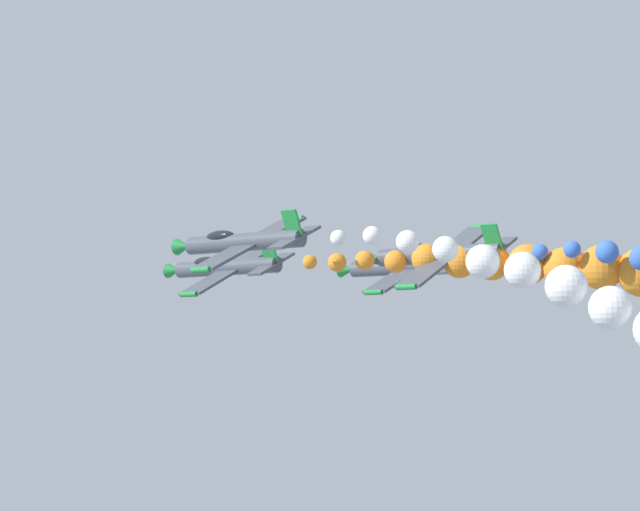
{
  "coord_description": "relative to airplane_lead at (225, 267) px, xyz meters",
  "views": [
    {
      "loc": [
        -74.05,
        -60.32,
        129.87
      ],
      "look_at": [
        0.0,
        0.0,
        137.17
      ],
      "focal_mm": 82.56,
      "sensor_mm": 36.0,
      "label": 1
    }
  ],
  "objects": [
    {
      "name": "airplane_left_outer",
      "position": [
        1.32,
        -16.61,
        0.14
      ],
      "size": [
        8.67,
        10.35,
        4.68
      ],
      "rotation": [
        0.0,
        -0.47,
        0.0
      ],
      "color": "#474C56"
    },
    {
      "name": "airplane_left_inner",
      "position": [
        -7.7,
        -8.5,
        0.75
      ],
      "size": [
        8.92,
        10.35,
        4.12
      ],
      "rotation": [
        0.0,
        -0.41,
        0.0
      ],
      "color": "#474C56"
    },
    {
      "name": "airplane_lead",
      "position": [
        0.0,
        0.0,
        0.0
      ],
      "size": [
        8.84,
        10.35,
        4.32
      ],
      "rotation": [
        0.0,
        -0.43,
        0.0
      ],
      "color": "#474C56"
    },
    {
      "name": "smoke_trail_left_inner",
      "position": [
        -6.26,
        -29.74,
        -2.87
      ],
      "size": [
        4.11,
        20.37,
        7.32
      ],
      "color": "white"
    },
    {
      "name": "airplane_right_inner",
      "position": [
        8.65,
        -8.71,
        0.12
      ],
      "size": [
        8.9,
        10.35,
        4.17
      ],
      "rotation": [
        0.0,
        -0.41,
        0.0
      ],
      "color": "#474C56"
    },
    {
      "name": "smoke_trail_lead",
      "position": [
        3.27,
        -26.94,
        -1.17
      ],
      "size": [
        7.33,
        28.41,
        4.28
      ],
      "color": "orange"
    }
  ]
}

